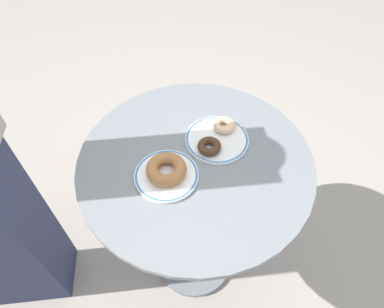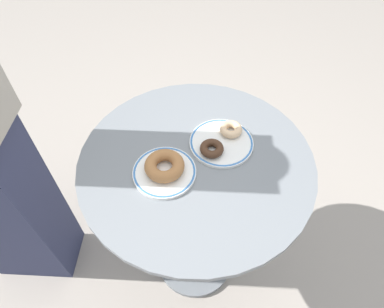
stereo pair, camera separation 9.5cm
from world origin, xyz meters
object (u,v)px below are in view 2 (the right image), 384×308
at_px(plate_right, 221,142).
at_px(donut_chocolate, 212,148).
at_px(donut_glazed, 231,129).
at_px(cafe_table, 196,200).
at_px(plate_left, 164,172).
at_px(donut_cinnamon, 164,166).

bearing_deg(plate_right, donut_chocolate, -178.34).
relative_size(plate_right, donut_glazed, 2.76).
distance_m(donut_glazed, donut_chocolate, 0.10).
bearing_deg(donut_glazed, donut_chocolate, -177.42).
bearing_deg(donut_glazed, cafe_table, 174.45).
xyz_separation_m(cafe_table, plate_left, (-0.10, 0.04, 0.23)).
relative_size(cafe_table, donut_chocolate, 10.86).
relative_size(plate_left, donut_glazed, 2.56).
height_order(plate_right, donut_chocolate, donut_chocolate).
bearing_deg(donut_glazed, plate_left, 168.31).
relative_size(cafe_table, donut_glazed, 10.86).
height_order(plate_left, plate_right, same).
bearing_deg(donut_chocolate, plate_right, 1.66).
bearing_deg(donut_chocolate, donut_glazed, 2.58).
height_order(cafe_table, donut_chocolate, donut_chocolate).
bearing_deg(plate_right, donut_glazed, 3.51).
relative_size(donut_glazed, donut_chocolate, 1.00).
distance_m(plate_left, plate_right, 0.20).
relative_size(cafe_table, donut_cinnamon, 6.79).
bearing_deg(plate_left, donut_glazed, -11.69).
xyz_separation_m(cafe_table, donut_glazed, (0.15, -0.01, 0.25)).
xyz_separation_m(cafe_table, plate_right, (0.10, -0.02, 0.23)).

